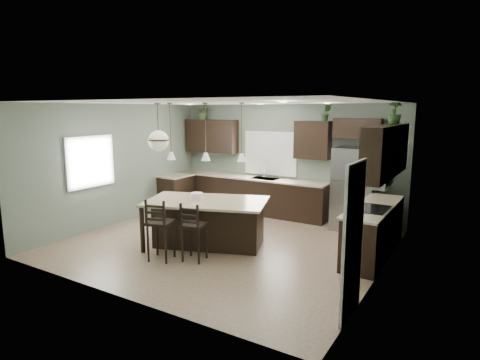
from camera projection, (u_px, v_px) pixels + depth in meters
name	position (u px, v px, depth m)	size (l,w,h in m)	color
ground	(225.00, 243.00, 8.10)	(6.00, 6.00, 0.00)	#9E8466
pantry_door	(353.00, 241.00, 5.09)	(0.04, 0.82, 2.04)	white
window_back	(271.00, 153.00, 10.34)	(1.35, 0.02, 1.00)	white
window_left	(90.00, 162.00, 8.69)	(0.02, 1.10, 1.00)	white
left_return_cabs	(177.00, 193.00, 10.84)	(0.60, 0.90, 0.90)	black
left_return_countertop	(177.00, 176.00, 10.74)	(0.66, 0.96, 0.04)	#C1B592
back_lower_cabs	(250.00, 195.00, 10.52)	(4.20, 0.60, 0.90)	black
back_countertop	(249.00, 178.00, 10.42)	(4.20, 0.66, 0.04)	#C1B592
sink_inset	(265.00, 179.00, 10.19)	(0.70, 0.45, 0.01)	gray
faucet	(264.00, 173.00, 10.14)	(0.02, 0.02, 0.28)	silver
back_upper_left	(212.00, 136.00, 11.03)	(1.55, 0.34, 0.90)	black
back_upper_right	(313.00, 140.00, 9.52)	(0.85, 0.34, 0.90)	black
fridge_header	(358.00, 128.00, 8.93)	(1.05, 0.34, 0.45)	black
right_lower_cabs	(374.00, 232.00, 7.37)	(0.60, 2.35, 0.90)	black
right_countertop	(374.00, 207.00, 7.30)	(0.66, 2.35, 0.04)	#C1B592
cooktop	(371.00, 209.00, 7.07)	(0.58, 0.75, 0.02)	black
wall_oven_front	(353.00, 233.00, 7.30)	(0.01, 0.72, 0.60)	gray
right_upper_cabs	(386.00, 151.00, 7.05)	(0.34, 2.35, 0.90)	black
microwave	(378.00, 175.00, 6.91)	(0.40, 0.75, 0.40)	gray
refrigerator	(355.00, 189.00, 8.90)	(0.90, 0.74, 1.85)	gray
kitchen_island	(207.00, 223.00, 7.88)	(2.32, 1.32, 0.92)	black
serving_dish	(197.00, 196.00, 7.82)	(0.24, 0.24, 0.14)	white
bar_stool_left	(161.00, 229.00, 7.12)	(0.42, 0.42, 1.14)	black
bar_stool_center	(194.00, 231.00, 7.10)	(0.40, 0.40, 1.08)	black
pendant_left	(170.00, 132.00, 7.71)	(0.17, 0.17, 1.10)	white
pendant_center	(205.00, 132.00, 7.57)	(0.17, 0.17, 1.10)	silver
pendant_right	(242.00, 132.00, 7.43)	(0.17, 0.17, 1.10)	silver
chandelier	(158.00, 127.00, 7.96)	(0.45, 0.45, 0.96)	#F7ECCA
plant_back_left	(204.00, 112.00, 11.02)	(0.37, 0.32, 0.41)	#355626
plant_back_right	(326.00, 113.00, 9.22)	(0.21, 0.17, 0.38)	#28481F
plant_right_wall	(395.00, 112.00, 7.52)	(0.25, 0.25, 0.44)	#284D21
room_shell	(225.00, 160.00, 7.81)	(6.00, 6.00, 6.00)	slate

